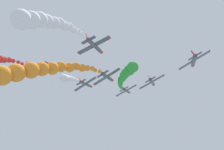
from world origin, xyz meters
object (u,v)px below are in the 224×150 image
at_px(airplane_trailing, 194,60).
at_px(airplane_left_inner, 86,84).
at_px(airplane_right_outer, 36,69).
at_px(airplane_left_outer, 107,77).
at_px(airplane_high_slot, 95,46).
at_px(airplane_lead, 126,91).
at_px(airplane_right_inner, 152,82).

bearing_deg(airplane_trailing, airplane_left_inner, 162.34).
bearing_deg(airplane_left_inner, airplane_right_outer, -135.07).
distance_m(airplane_left_outer, airplane_right_outer, 24.74).
bearing_deg(airplane_trailing, airplane_high_slot, -155.71).
bearing_deg(airplane_left_inner, airplane_high_slot, -62.67).
bearing_deg(airplane_trailing, airplane_lead, 135.05).
bearing_deg(airplane_right_inner, airplane_trailing, -42.30).
height_order(airplane_lead, airplane_left_outer, airplane_left_outer).
bearing_deg(airplane_left_inner, airplane_left_outer, -43.39).
xyz_separation_m(airplane_left_inner, airplane_left_outer, (11.72, -11.08, -0.13)).
relative_size(airplane_left_outer, airplane_high_slot, 1.00).
xyz_separation_m(airplane_right_inner, airplane_trailing, (12.93, -11.77, 3.32)).
height_order(airplane_lead, airplane_left_inner, airplane_left_inner).
height_order(airplane_left_outer, airplane_trailing, airplane_trailing).
bearing_deg(airplane_trailing, airplane_left_outer, 178.29).
relative_size(airplane_right_inner, airplane_high_slot, 1.00).
bearing_deg(airplane_lead, airplane_right_outer, -134.73).
bearing_deg(airplane_left_outer, airplane_right_inner, 41.33).
bearing_deg(airplane_trailing, airplane_right_inner, 137.70).
distance_m(airplane_lead, airplane_right_inner, 17.41).
distance_m(airplane_right_inner, airplane_high_slot, 26.90).
height_order(airplane_right_inner, airplane_high_slot, airplane_high_slot).
distance_m(airplane_left_inner, airplane_right_inner, 24.24).
bearing_deg(airplane_right_inner, airplane_high_slot, -117.90).
relative_size(airplane_right_outer, airplane_high_slot, 1.00).
relative_size(airplane_trailing, airplane_high_slot, 1.00).
distance_m(airplane_right_inner, airplane_right_outer, 39.22).
distance_m(airplane_trailing, airplane_high_slot, 27.78).
height_order(airplane_right_inner, airplane_trailing, airplane_trailing).
relative_size(airplane_lead, airplane_left_outer, 1.00).
bearing_deg(airplane_left_outer, airplane_left_inner, 136.61).
relative_size(airplane_lead, airplane_trailing, 1.00).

